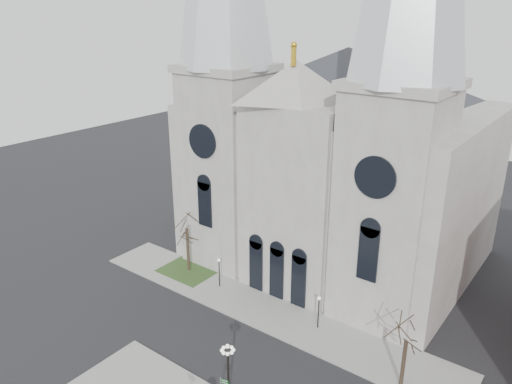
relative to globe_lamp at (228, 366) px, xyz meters
The scene contains 9 objects.
ground 6.32m from the globe_lamp, behind, with size 160.00×160.00×0.00m, color black.
sidewalk_far 13.10m from the globe_lamp, 114.88° to the left, with size 40.00×6.00×0.14m, color gray.
grass_patch 20.83m from the globe_lamp, 142.57° to the left, with size 6.00×5.00×0.18m, color #28471E.
cathedral 28.33m from the globe_lamp, 102.86° to the left, with size 33.00×26.66×54.00m.
tree_left 20.69m from the globe_lamp, 142.57° to the left, with size 3.20×3.20×7.50m.
tree_right 13.60m from the globe_lamp, 44.50° to the left, with size 3.20×3.20×6.00m.
ped_lamp_left 16.54m from the globe_lamp, 133.36° to the left, with size 0.32×0.32×3.26m.
ped_lamp_right 12.06m from the globe_lamp, 86.82° to the left, with size 0.32×0.32×3.26m.
globe_lamp is the anchor object (origin of this frame).
Camera 1 is at (24.82, -22.92, 28.04)m, focal length 35.00 mm.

